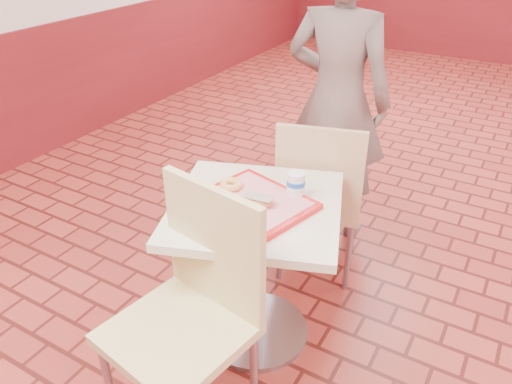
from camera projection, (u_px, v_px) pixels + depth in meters
The scene contains 8 objects.
main_table at pixel (256, 251), 2.20m from camera, with size 0.70×0.70×0.74m.
chair_main_front at pixel (193, 304), 1.83m from camera, with size 0.53×0.53×1.00m.
chair_main_back at pixel (320, 193), 2.60m from camera, with size 0.53×0.53×0.93m.
customer at pixel (337, 100), 2.85m from camera, with size 0.62×0.41×1.70m, color #6D5B55.
serving_tray at pixel (256, 202), 2.07m from camera, with size 0.44×0.34×0.03m.
ring_donut at pixel (231, 184), 2.14m from camera, with size 0.10×0.10×0.03m, color #E7A754.
long_john_donut at pixel (258, 201), 2.02m from camera, with size 0.14×0.08×0.04m.
paper_cup at pixel (296, 183), 2.08m from camera, with size 0.08×0.08×0.10m.
Camera 1 is at (-0.54, -2.22, 1.84)m, focal length 35.00 mm.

